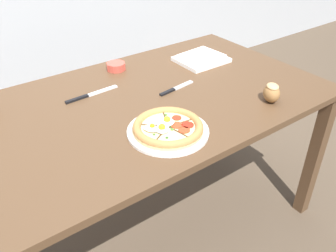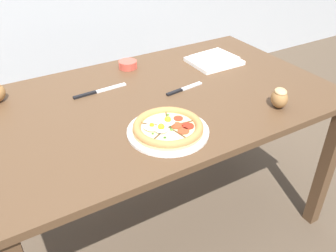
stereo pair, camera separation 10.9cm
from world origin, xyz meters
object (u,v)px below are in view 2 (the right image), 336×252
Objects in this scene: dining_table at (160,114)px; knife_main at (184,89)px; ramekin_bowl at (128,64)px; pizza at (168,128)px; knife_spare at (100,91)px; bread_piece_mid at (280,97)px; napkin_folded at (214,60)px.

knife_main is at bearing 0.09° from dining_table.
ramekin_bowl reaches higher than dining_table.
pizza is 3.12× the size of ramekin_bowl.
dining_table is 0.16m from knife_main.
pizza is 1.21× the size of knife_spare.
ramekin_bowl is 0.49× the size of knife_main.
ramekin_bowl is at bearing 119.00° from bread_piece_mid.
knife_spare is (-0.10, 0.44, -0.02)m from pizza.
ramekin_bowl is 0.45m from napkin_folded.
pizza is 0.45m from knife_spare.
pizza is at bearing 172.50° from bread_piece_mid.
ramekin_bowl reaches higher than knife_main.
knife_main is 0.38m from knife_spare.
ramekin_bowl is (0.12, 0.61, -0.00)m from pizza.
ramekin_bowl is at bearing 101.18° from knife_main.
ramekin_bowl reaches higher than knife_spare.
bread_piece_mid is at bearing -59.32° from knife_main.
bread_piece_mid is (0.38, -0.33, 0.13)m from dining_table.
napkin_folded is 0.98× the size of knife_spare.
knife_main is at bearing 128.10° from bread_piece_mid.
dining_table is 15.74× the size of ramekin_bowl.
bread_piece_mid is at bearing -7.50° from pizza.
pizza is at bearing -80.07° from knife_spare.
pizza reaches higher than napkin_folded.
napkin_folded is (0.42, -0.17, -0.00)m from ramekin_bowl.
bread_piece_mid is (-0.04, -0.50, 0.03)m from napkin_folded.
napkin_folded is (0.43, 0.18, 0.11)m from dining_table.
bread_piece_mid reaches higher than knife_spare.
dining_table is 0.48m from napkin_folded.
bread_piece_mid is at bearing -61.00° from ramekin_bowl.
ramekin_bowl is 0.28m from knife_spare.
napkin_folded reaches higher than knife_main.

